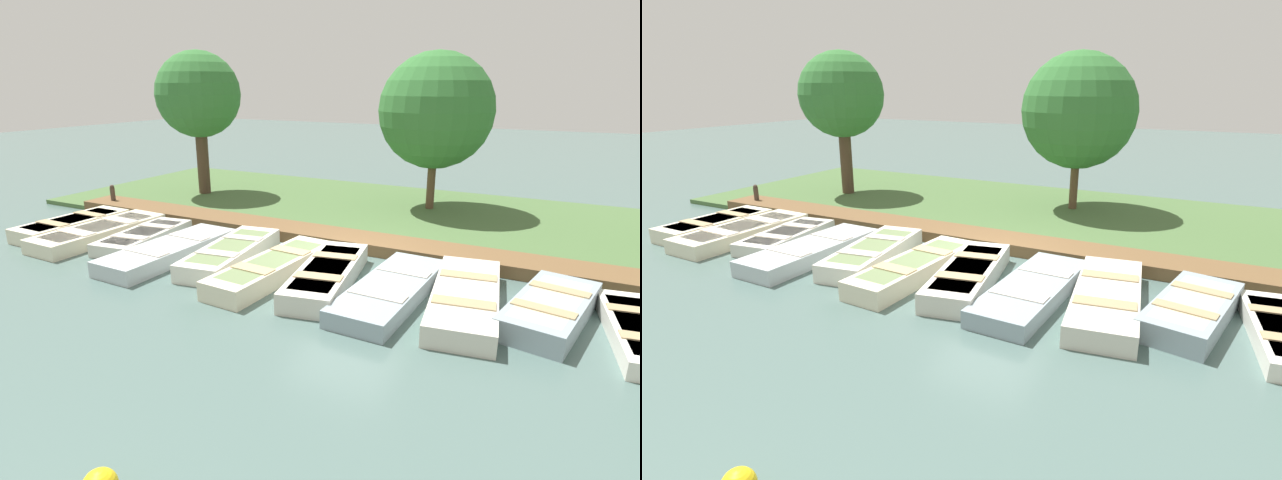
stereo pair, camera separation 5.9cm
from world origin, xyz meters
The scene contains 16 objects.
ground_plane centered at (0.00, 0.00, 0.00)m, with size 80.00×80.00×0.00m, color #4C6660.
shore_bank centered at (-5.00, 0.00, 0.07)m, with size 8.00×24.00×0.14m.
dock_walkway centered at (-1.56, 0.00, 0.15)m, with size 1.12×20.07×0.29m.
rowboat_0 centered at (0.93, -8.06, 0.21)m, with size 3.06×1.20×0.43m.
rowboat_1 centered at (1.03, -6.84, 0.20)m, with size 3.60×1.33×0.40m.
rowboat_2 centered at (0.75, -5.50, 0.18)m, with size 2.92×1.46×0.36m.
rowboat_3 centered at (1.33, -4.07, 0.19)m, with size 3.60×1.31×0.39m.
rowboat_4 centered at (0.85, -2.60, 0.22)m, with size 3.36×1.54×0.43m.
rowboat_5 centered at (1.22, -1.21, 0.21)m, with size 3.63×1.22×0.43m.
rowboat_6 centered at (1.07, 0.03, 0.22)m, with size 3.47×1.64×0.44m.
rowboat_7 centered at (1.13, 1.45, 0.18)m, with size 3.61×1.31×0.37m.
rowboat_8 centered at (0.91, 2.83, 0.21)m, with size 3.67×1.65×0.42m.
rowboat_9 centered at (0.73, 4.27, 0.22)m, with size 2.94×1.62×0.44m.
mooring_post_near centered at (-1.56, -9.27, 0.41)m, with size 0.15×0.15×0.82m.
park_tree_far_left centered at (-4.48, -7.82, 3.61)m, with size 2.97×2.97×5.14m.
park_tree_left centered at (-5.97, 0.24, 3.21)m, with size 3.55×3.55×5.00m.
Camera 1 is at (9.72, 4.34, 4.02)m, focal length 28.00 mm.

